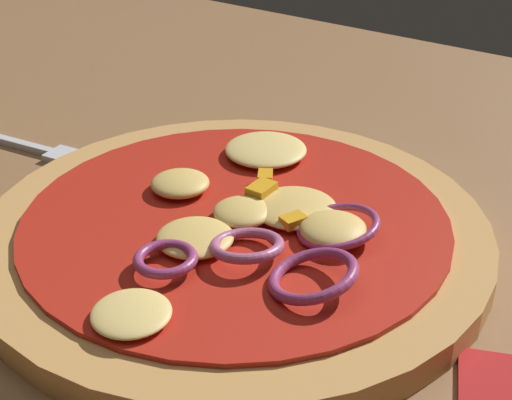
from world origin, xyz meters
The scene contains 3 objects.
dining_table centered at (0.00, 0.00, 0.02)m, with size 1.28×0.84×0.04m.
pizza centered at (0.03, 0.02, 0.05)m, with size 0.28×0.28×0.03m.
fork centered at (-0.17, 0.04, 0.04)m, with size 0.17×0.03×0.01m.
Camera 1 is at (0.24, -0.26, 0.27)m, focal length 53.06 mm.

